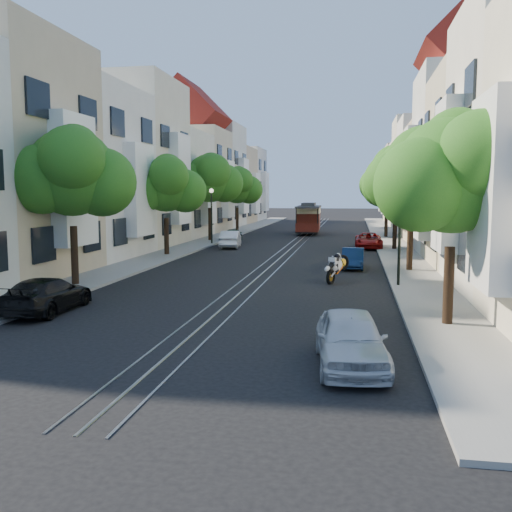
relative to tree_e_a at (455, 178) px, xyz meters
The scene contains 27 objects.
ground 32.17m from the tree_e_a, 103.17° to the left, with size 200.00×200.00×0.00m, color black.
sidewalk_east 31.33m from the tree_e_a, 90.02° to the left, with size 2.50×80.00×0.12m, color gray.
sidewalk_west 34.52m from the tree_e_a, 115.07° to the left, with size 2.50×80.00×0.12m, color gray.
rail_left 32.29m from the tree_e_a, 104.13° to the left, with size 0.06×80.00×0.02m, color gray.
rail_slot 32.16m from the tree_e_a, 103.17° to the left, with size 0.06×80.00×0.02m, color gray.
rail_right 32.04m from the tree_e_a, 102.21° to the left, with size 0.06×80.00×0.02m, color gray.
lane_line 32.16m from the tree_e_a, 103.17° to the left, with size 0.08×80.00×0.01m, color tan.
townhouses_east 31.29m from the tree_e_a, 81.53° to the left, with size 7.75×72.00×12.00m.
townhouses_west 36.38m from the tree_e_a, 121.73° to the left, with size 7.75×72.00×11.76m.
tree_e_a is the anchor object (origin of this frame).
tree_e_b 12.00m from the tree_e_a, 90.00° to the left, with size 4.93×4.08×6.68m.
tree_e_c 23.00m from the tree_e_a, 90.00° to the left, with size 4.84×3.99×6.52m.
tree_e_d 34.00m from the tree_e_a, 90.00° to the left, with size 5.01×4.16×6.85m.
tree_w_a 15.25m from the tree_e_a, 160.85° to the left, with size 4.93×4.08×6.68m.
tree_w_b 22.28m from the tree_e_a, 130.27° to the left, with size 4.72×3.87×6.27m.
tree_w_c 31.49m from the tree_e_a, 117.22° to the left, with size 5.13×4.28×7.09m.
tree_w_d 41.57m from the tree_e_a, 110.27° to the left, with size 4.84×3.99×6.52m.
lamp_east 7.26m from the tree_e_a, 97.79° to the left, with size 0.32×0.32×4.16m.
lamp_west 28.51m from the tree_e_a, 118.45° to the left, with size 0.32×0.32×4.16m.
sportbike_rider 9.57m from the tree_e_a, 114.00° to the left, with size 1.01×1.79×1.34m.
cable_car 38.94m from the tree_e_a, 100.69° to the left, with size 2.42×7.16×2.73m.
parked_car_e_near 6.44m from the tree_e_a, 123.17° to the right, with size 1.52×3.79×1.29m, color #B7BEC5.
parked_car_e_mid 13.82m from the tree_e_a, 102.45° to the left, with size 1.13×3.23×1.06m, color #0D2145.
parked_car_e_far 24.47m from the tree_e_a, 94.25° to the left, with size 1.88×4.07×1.13m, color maroon.
parked_car_w_near 13.41m from the tree_e_a, behind, with size 1.65×4.05×1.18m, color black.
parked_car_w_mid 26.11m from the tree_e_a, 116.83° to the left, with size 1.30×3.74×1.23m, color silver.
parked_car_w_far 30.97m from the tree_e_a, 114.06° to the left, with size 1.30×3.24×1.10m, color #13311A.
Camera 1 is at (4.43, -20.27, 3.96)m, focal length 40.00 mm.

